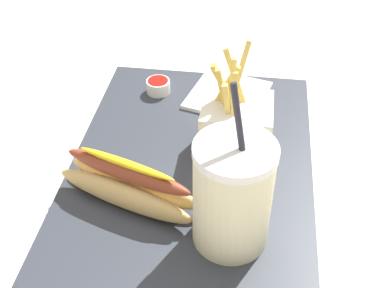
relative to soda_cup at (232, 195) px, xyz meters
name	(u,v)px	position (x,y,z in m)	size (l,w,h in m)	color
ground_plane	(192,176)	(0.13, 0.06, -0.10)	(2.40, 2.40, 0.02)	silver
food_tray	(192,166)	(0.13, 0.06, -0.08)	(0.46, 0.33, 0.02)	#2D333D
soda_cup	(232,195)	(0.00, 0.00, 0.00)	(0.09, 0.09, 0.21)	beige
fries_basket	(236,127)	(0.16, 0.01, -0.03)	(0.08, 0.09, 0.16)	white
hot_dog_1	(128,185)	(0.04, 0.13, -0.04)	(0.11, 0.20, 0.07)	tan
ketchup_cup_1	(158,86)	(0.29, 0.14, -0.06)	(0.04, 0.04, 0.02)	white
ketchup_cup_2	(249,184)	(0.08, -0.02, -0.06)	(0.04, 0.04, 0.02)	white
napkin_stack	(228,95)	(0.29, 0.03, -0.07)	(0.12, 0.12, 0.01)	white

